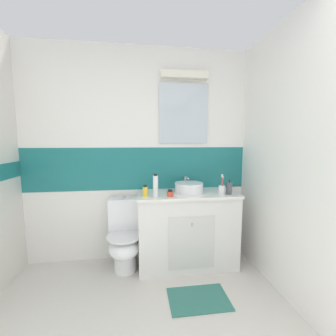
% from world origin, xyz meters
% --- Properties ---
extents(wall_back_tiled, '(3.20, 0.20, 2.50)m').
position_xyz_m(wall_back_tiled, '(0.01, 2.45, 1.26)').
color(wall_back_tiled, white).
rests_on(wall_back_tiled, ground_plane).
extents(wall_right_plain, '(0.10, 3.48, 2.50)m').
position_xyz_m(wall_right_plain, '(1.35, 1.20, 1.25)').
color(wall_right_plain, white).
rests_on(wall_right_plain, ground_plane).
extents(vanity_cabinet, '(1.12, 0.51, 0.85)m').
position_xyz_m(vanity_cabinet, '(0.54, 2.16, 0.43)').
color(vanity_cabinet, silver).
rests_on(vanity_cabinet, ground_plane).
extents(sink_basin, '(0.32, 0.36, 0.16)m').
position_xyz_m(sink_basin, '(0.56, 2.18, 0.91)').
color(sink_basin, white).
rests_on(sink_basin, vanity_cabinet).
extents(toilet, '(0.37, 0.50, 0.79)m').
position_xyz_m(toilet, '(-0.17, 2.16, 0.37)').
color(toilet, white).
rests_on(toilet, ground_plane).
extents(toothbrush_cup, '(0.07, 0.07, 0.22)m').
position_xyz_m(toothbrush_cup, '(0.89, 2.03, 0.91)').
color(toothbrush_cup, white).
rests_on(toothbrush_cup, vanity_cabinet).
extents(soap_dispenser, '(0.06, 0.06, 0.17)m').
position_xyz_m(soap_dispenser, '(0.97, 2.02, 0.91)').
color(soap_dispenser, '#4C4C51').
rests_on(soap_dispenser, vanity_cabinet).
extents(shampoo_bottle_tall, '(0.05, 0.05, 0.24)m').
position_xyz_m(shampoo_bottle_tall, '(0.17, 2.04, 0.96)').
color(shampoo_bottle_tall, white).
rests_on(shampoo_bottle_tall, vanity_cabinet).
extents(hair_gel_jar, '(0.07, 0.07, 0.07)m').
position_xyz_m(hair_gel_jar, '(0.32, 2.02, 0.88)').
color(hair_gel_jar, '#D84C33').
rests_on(hair_gel_jar, vanity_cabinet).
extents(lotion_bottle_short, '(0.05, 0.05, 0.12)m').
position_xyz_m(lotion_bottle_short, '(0.07, 2.04, 0.91)').
color(lotion_bottle_short, yellow).
rests_on(lotion_bottle_short, vanity_cabinet).
extents(bath_mat, '(0.54, 0.36, 0.01)m').
position_xyz_m(bath_mat, '(0.52, 1.57, 0.01)').
color(bath_mat, '#337266').
rests_on(bath_mat, ground_plane).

